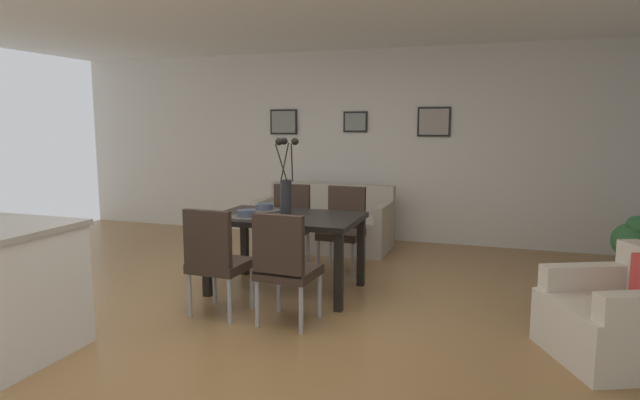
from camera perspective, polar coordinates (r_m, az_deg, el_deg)
The scene contains 19 objects.
ground_plane at distance 4.68m, azimuth -5.72°, elevation -11.92°, with size 9.00×9.00×0.00m, color olive.
back_wall_panel at distance 7.49m, azimuth 4.45°, elevation 5.82°, with size 9.00×0.10×2.60m, color silver.
ceiling_panel at distance 4.88m, azimuth -4.13°, elevation 20.40°, with size 9.00×7.20×0.08m, color white.
dining_table at distance 5.10m, azimuth -3.64°, elevation -2.64°, with size 1.40×0.90×0.74m.
dining_chair_near_left at distance 4.53m, azimuth -11.09°, elevation -5.98°, with size 0.46×0.46×0.92m.
dining_chair_near_right at distance 6.03m, azimuth -3.35°, elevation -2.30°, with size 0.46×0.46×0.92m.
dining_chair_far_left at distance 4.25m, azimuth -3.79°, elevation -6.76°, with size 0.47×0.47×0.92m.
dining_chair_far_right at distance 5.83m, azimuth 2.53°, elevation -2.66°, with size 0.46×0.46×0.92m.
centerpiece_vase at distance 5.05m, azimuth -3.66°, elevation 1.53°, with size 0.21×0.23×0.73m.
placemat_near_left at distance 5.03m, azimuth -7.85°, elevation -1.78°, with size 0.32×0.32×0.01m, color #4C4742.
bowl_near_left at distance 5.03m, azimuth -7.85°, elevation -1.36°, with size 0.17×0.17×0.07m.
placemat_near_right at distance 5.39m, azimuth -5.94°, elevation -1.07°, with size 0.32×0.32×0.01m, color #4C4742.
bowl_near_right at distance 5.39m, azimuth -5.94°, elevation -0.68°, with size 0.17×0.17×0.07m.
sofa at distance 6.98m, azimuth 0.55°, elevation -2.77°, with size 1.70×0.84×0.80m.
armchair at distance 4.26m, azimuth 29.57°, elevation -11.00°, with size 1.06×1.06×0.75m.
framed_picture_left at distance 7.77m, azimuth -3.90°, elevation 8.32°, with size 0.41×0.03×0.36m.
framed_picture_center at distance 7.43m, azimuth 3.80°, elevation 8.33°, with size 0.34×0.03×0.28m.
framed_picture_right at distance 7.23m, azimuth 12.07°, elevation 8.17°, with size 0.43×0.03×0.39m.
potted_plant at distance 6.42m, azimuth 30.21°, elevation -4.03°, with size 0.36×0.36×0.67m.
Camera 1 is at (1.83, -4.00, 1.61)m, focal length 29.97 mm.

